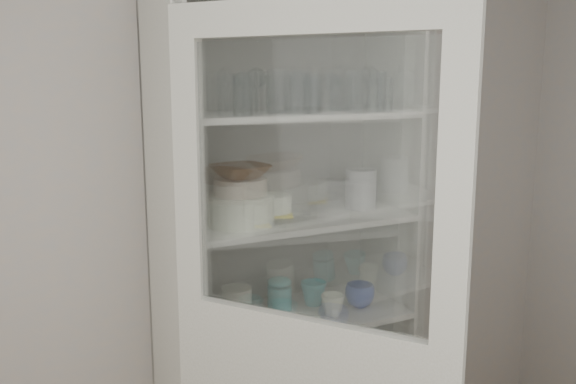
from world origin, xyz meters
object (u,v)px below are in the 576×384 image
goblet_2 (331,89)px  goblet_3 (369,86)px  mug_blue (360,295)px  terracotta_bowl (240,171)px  yellow_trivet (271,213)px  goblet_0 (190,91)px  mug_teal (314,293)px  teal_jar (280,296)px  white_canister (237,305)px  plate_stack_front (241,210)px  pantry_cabinet (281,290)px  plate_stack_back (227,206)px  goblet_1 (256,88)px  cream_bowl (241,186)px  glass_platter (271,217)px  measuring_cups (234,331)px  white_ramekin (271,203)px  mug_white (333,305)px  grey_bowl_stack (361,189)px

goblet_2 → goblet_3: bearing=-19.9°
goblet_2 → mug_blue: size_ratio=1.36×
terracotta_bowl → yellow_trivet: 0.23m
goblet_0 → goblet_2: (0.62, 0.04, 0.00)m
mug_teal → teal_jar: size_ratio=0.90×
white_canister → plate_stack_front: bearing=-94.6°
pantry_cabinet → terracotta_bowl: bearing=-152.3°
pantry_cabinet → plate_stack_back: bearing=172.2°
goblet_2 → plate_stack_front: size_ratio=0.66×
plate_stack_front → yellow_trivet: (0.14, 0.04, -0.03)m
goblet_2 → plate_stack_back: (-0.48, -0.03, -0.44)m
goblet_2 → mug_blue: goblet_2 is taller
goblet_3 → goblet_1: bearing=175.1°
cream_bowl → terracotta_bowl: size_ratio=0.95×
goblet_1 → glass_platter: bearing=-89.2°
goblet_0 → measuring_cups: 0.88m
goblet_3 → white_canister: bearing=-175.3°
terracotta_bowl → mug_blue: 0.76m
teal_jar → measuring_cups: teal_jar is taller
white_canister → terracotta_bowl: bearing=-94.6°
mug_blue → measuring_cups: mug_blue is taller
goblet_0 → terracotta_bowl: goblet_0 is taller
goblet_3 → terracotta_bowl: size_ratio=0.92×
terracotta_bowl → white_canister: (0.01, 0.07, -0.53)m
plate_stack_front → mug_blue: bearing=-1.0°
terracotta_bowl → mug_teal: bearing=14.3°
teal_jar → goblet_1: bearing=142.3°
white_ramekin → measuring_cups: (-0.19, -0.08, -0.44)m
plate_stack_front → mug_white: 0.55m
pantry_cabinet → goblet_2: pantry_cabinet is taller
goblet_3 → mug_white: 0.90m
cream_bowl → mug_blue: cream_bowl is taller
mug_blue → measuring_cups: 0.58m
plate_stack_back → grey_bowl_stack: (0.55, -0.10, 0.04)m
goblet_2 → terracotta_bowl: bearing=-160.2°
mug_blue → mug_white: bearing=-156.4°
teal_jar → white_canister: (-0.20, -0.04, 0.01)m
goblet_3 → pantry_cabinet: bearing=-179.6°
yellow_trivet → white_canister: bearing=166.6°
goblet_1 → teal_jar: size_ratio=1.53×
plate_stack_front → mug_white: size_ratio=2.62×
yellow_trivet → measuring_cups: yellow_trivet is taller
plate_stack_front → cream_bowl: (0.00, 0.00, 0.09)m
terracotta_bowl → pantry_cabinet: bearing=27.7°
cream_bowl → plate_stack_back: bearing=88.9°
grey_bowl_stack → teal_jar: bearing=170.3°
goblet_1 → teal_jar: 0.84m
white_canister → goblet_0: bearing=155.1°
terracotta_bowl → mug_teal: (0.36, 0.09, -0.55)m
goblet_0 → glass_platter: size_ratio=0.53×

